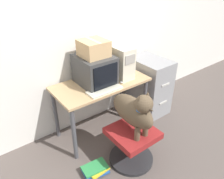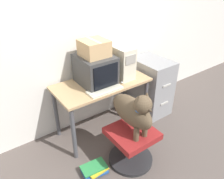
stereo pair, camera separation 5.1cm
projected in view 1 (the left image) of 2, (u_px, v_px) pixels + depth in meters
ground_plane at (115, 141)px, 2.87m from camera, size 12.00×12.00×0.00m
wall_back at (83, 31)px, 2.68m from camera, size 8.00×0.05×2.60m
desk at (101, 90)px, 2.76m from camera, size 1.19×0.59×0.74m
crt_monitor at (95, 70)px, 2.61m from camera, size 0.39×0.47×0.35m
pc_tower at (118, 61)px, 2.78m from camera, size 0.20×0.45×0.41m
keyboard at (105, 90)px, 2.52m from camera, size 0.42×0.17×0.03m
computer_mouse at (122, 82)px, 2.68m from camera, size 0.06×0.04×0.03m
office_chair at (132, 144)px, 2.47m from camera, size 0.51×0.51×0.44m
dog at (134, 110)px, 2.24m from camera, size 0.21×0.57×0.54m
filing_cabinet at (149, 86)px, 3.30m from camera, size 0.42×0.61×0.84m
cardboard_box at (94, 48)px, 2.48m from camera, size 0.29×0.30×0.19m
book_stack_floor at (96, 169)px, 2.42m from camera, size 0.30×0.23×0.08m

